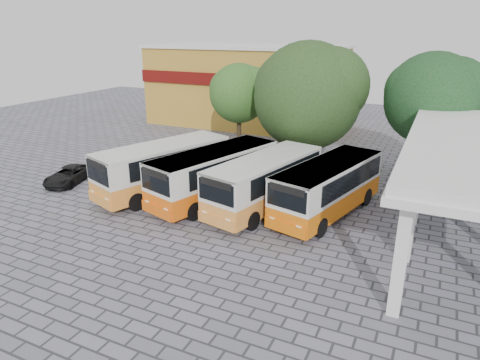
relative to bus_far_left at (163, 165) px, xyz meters
The scene contains 10 objects.
ground 8.24m from the bus_far_left, 31.07° to the right, with size 90.00×90.00×0.00m, color slate.
shophouse_block 22.34m from the bus_far_left, 100.67° to the left, with size 20.40×10.40×8.30m.
bus_far_left is the anchor object (origin of this frame).
bus_centre_left 3.52m from the bus_far_left, ahead, with size 5.04×9.24×3.14m.
bus_centre_right 6.73m from the bus_far_left, ahead, with size 4.41×8.90×3.05m.
bus_far_right 10.27m from the bus_far_left, ahead, with size 4.53×8.84×3.02m.
tree_left 10.84m from the bus_far_left, 87.65° to the left, with size 4.99×4.76×7.41m.
tree_middle 11.54m from the bus_far_left, 52.37° to the left, with size 8.03×7.65×9.25m.
tree_right 17.84m from the bus_far_left, 32.36° to the left, with size 6.28×5.98×8.66m.
parked_car 7.21m from the bus_far_left, 169.92° to the right, with size 1.85×4.01×1.11m, color black.
Camera 1 is at (8.41, -16.88, 9.95)m, focal length 32.00 mm.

